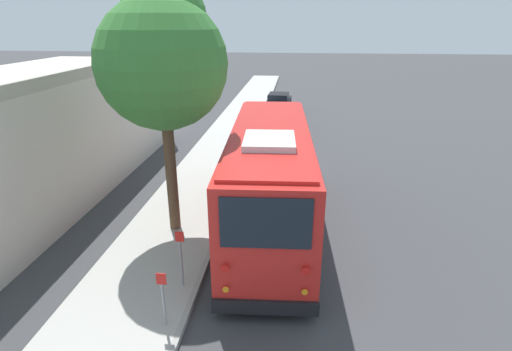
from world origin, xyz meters
name	(u,v)px	position (x,y,z in m)	size (l,w,h in m)	color
ground_plane	(271,247)	(0.00, 0.00, 0.00)	(160.00, 160.00, 0.00)	#3D3D3F
sidewalk_slab	(166,239)	(0.00, 3.37, 0.07)	(80.00, 3.04, 0.15)	#B2AFA8
curb_strip	(215,242)	(0.00, 1.78, 0.07)	(80.00, 0.14, 0.15)	#9D9A94
shuttle_bus	(270,173)	(1.30, 0.15, 1.96)	(9.65, 3.14, 3.63)	red
parked_sedan_maroon	(278,122)	(14.08, 0.51, 0.59)	(4.68, 2.00, 1.28)	maroon
parked_sedan_black	(278,102)	(20.39, 0.81, 0.61)	(4.27, 1.97, 1.32)	black
street_tree	(163,55)	(0.77, 3.24, 5.67)	(3.80, 3.80, 7.74)	brown
sign_post_near	(163,299)	(-3.84, 2.13, 0.87)	(0.06, 0.22, 1.39)	gray
sign_post_far	(181,258)	(-2.38, 2.13, 0.97)	(0.06, 0.22, 1.59)	gray
building_backdrop	(1,146)	(2.07, 10.00, 2.33)	(19.80, 6.27, 5.05)	beige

